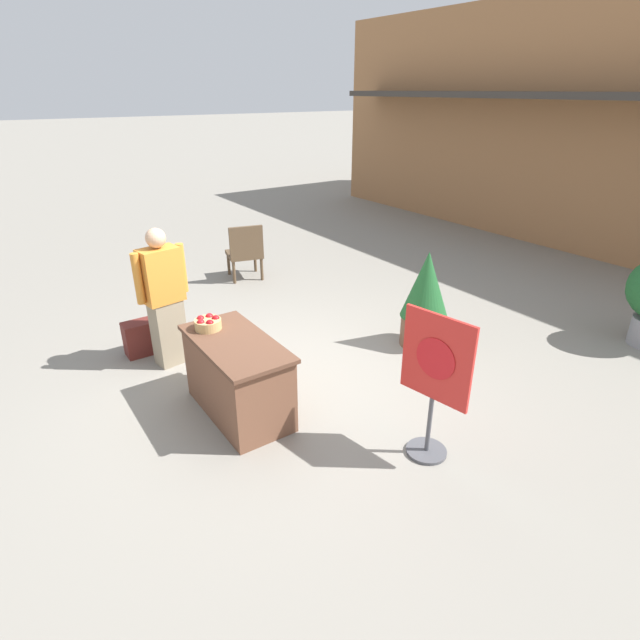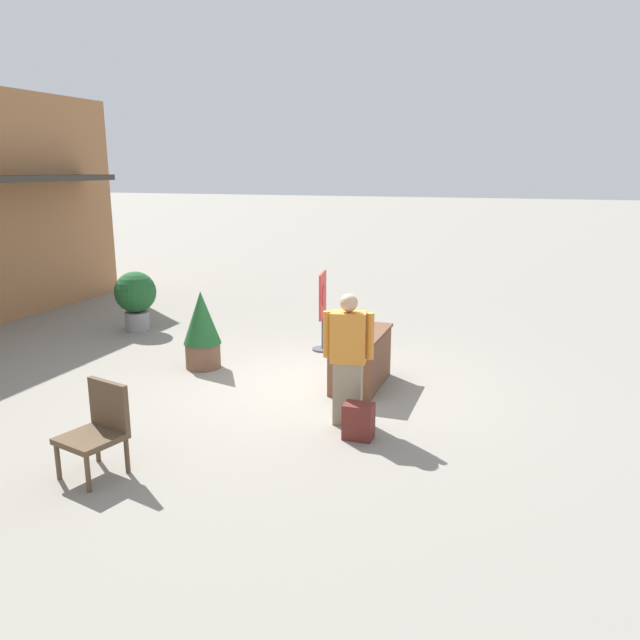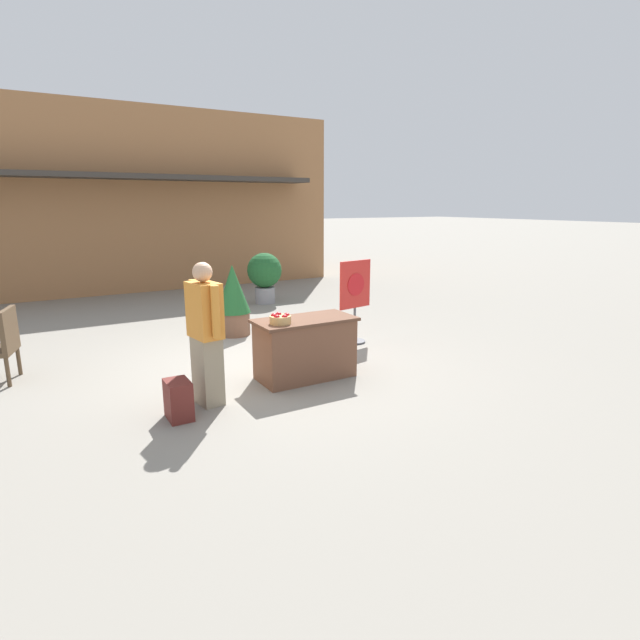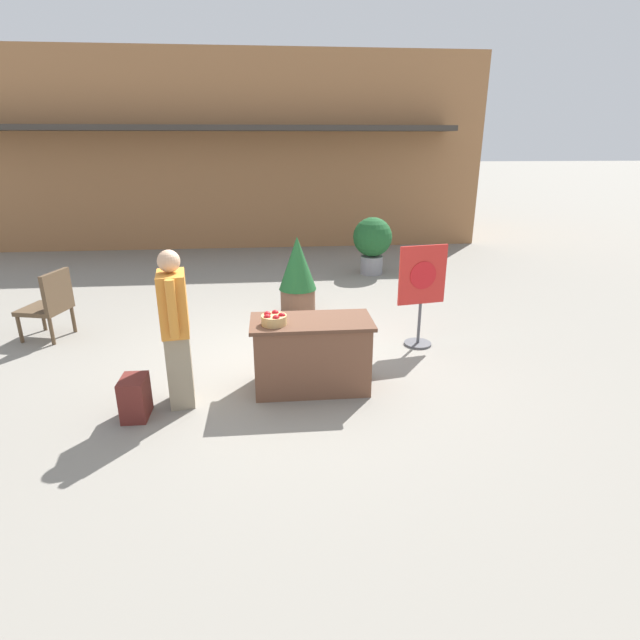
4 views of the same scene
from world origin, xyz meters
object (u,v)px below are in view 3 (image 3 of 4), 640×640
display_table (305,348)px  poster_board (355,297)px  apple_basket (280,319)px  person_visitor (206,334)px  potted_plant_far_right (264,274)px  backpack (178,400)px  potted_plant_far_left (233,299)px

display_table → poster_board: bearing=35.6°
apple_basket → person_visitor: person_visitor is taller
display_table → potted_plant_far_right: 5.15m
display_table → person_visitor: 1.44m
display_table → backpack: (-1.77, -0.46, -0.19)m
apple_basket → poster_board: (1.90, 1.18, -0.10)m
display_table → potted_plant_far_right: bearing=71.7°
display_table → apple_basket: (-0.39, -0.10, 0.45)m
person_visitor → potted_plant_far_right: 5.90m
poster_board → display_table: bearing=-64.5°
potted_plant_far_right → potted_plant_far_left: 2.85m
display_table → poster_board: poster_board is taller
apple_basket → potted_plant_far_right: 5.37m
backpack → person_visitor: bearing=31.6°
person_visitor → poster_board: 3.15m
poster_board → potted_plant_far_right: bearing=168.3°
potted_plant_far_right → potted_plant_far_left: (-1.63, -2.34, -0.05)m
person_visitor → poster_board: size_ratio=1.20×
apple_basket → poster_board: poster_board is taller
apple_basket → potted_plant_far_right: potted_plant_far_right is taller
display_table → potted_plant_far_left: 2.55m
apple_basket → potted_plant_far_right: (2.01, 4.98, -0.17)m
potted_plant_far_left → backpack: bearing=-120.3°
potted_plant_far_right → potted_plant_far_left: bearing=-124.9°
display_table → person_visitor: size_ratio=0.80×
person_visitor → potted_plant_far_left: person_visitor is taller
apple_basket → backpack: bearing=-165.2°
person_visitor → backpack: size_ratio=3.84×
display_table → potted_plant_far_right: potted_plant_far_right is taller
display_table → backpack: display_table is taller
apple_basket → poster_board: bearing=31.8°
person_visitor → potted_plant_far_right: person_visitor is taller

